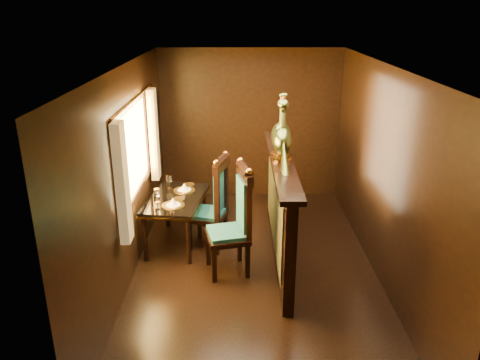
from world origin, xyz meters
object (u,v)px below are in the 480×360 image
(chair_right, at_px, (216,201))
(peacock_left, at_px, (283,129))
(dining_table, at_px, (176,202))
(peacock_right, at_px, (282,124))
(chair_left, at_px, (238,216))

(chair_right, relative_size, peacock_left, 1.73)
(dining_table, bearing_deg, peacock_left, -9.55)
(dining_table, xyz_separation_m, chair_right, (0.55, -0.12, 0.07))
(chair_right, xyz_separation_m, peacock_right, (0.83, -0.14, 1.07))
(dining_table, height_order, peacock_right, peacock_right)
(chair_left, relative_size, peacock_left, 1.83)
(peacock_left, bearing_deg, peacock_right, 90.00)
(chair_left, height_order, chair_right, chair_left)
(chair_right, bearing_deg, dining_table, -175.75)
(peacock_left, bearing_deg, chair_right, 159.19)
(chair_left, bearing_deg, peacock_right, 26.04)
(dining_table, bearing_deg, peacock_right, -2.92)
(chair_left, distance_m, peacock_right, 1.25)
(peacock_right, bearing_deg, chair_left, -140.66)
(dining_table, xyz_separation_m, peacock_right, (1.38, -0.26, 1.15))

